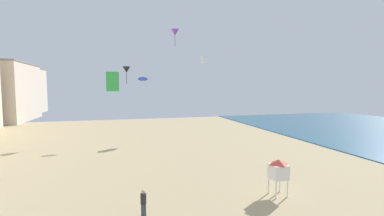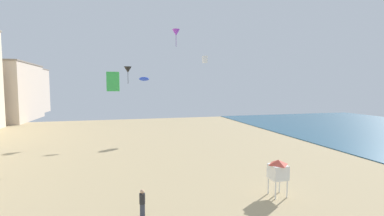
{
  "view_description": "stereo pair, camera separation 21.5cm",
  "coord_description": "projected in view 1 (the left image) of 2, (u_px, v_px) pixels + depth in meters",
  "views": [
    {
      "loc": [
        -1.84,
        -3.49,
        7.51
      ],
      "look_at": [
        3.97,
        17.56,
        5.81
      ],
      "focal_mm": 24.19,
      "sensor_mm": 36.0,
      "label": 1
    },
    {
      "loc": [
        -1.63,
        -3.55,
        7.51
      ],
      "look_at": [
        3.97,
        17.56,
        5.81
      ],
      "focal_mm": 24.19,
      "sensor_mm": 36.0,
      "label": 2
    }
  ],
  "objects": [
    {
      "name": "kite_flyer",
      "position": [
        143.0,
        202.0,
        14.98
      ],
      "size": [
        0.34,
        0.34,
        1.64
      ],
      "rotation": [
        0.0,
        0.0,
        1.18
      ],
      "color": "#383D4C",
      "rests_on": "ground"
    },
    {
      "name": "kite_black_delta",
      "position": [
        126.0,
        70.0,
        40.73
      ],
      "size": [
        1.19,
        1.19,
        2.71
      ],
      "color": "black"
    },
    {
      "name": "kite_green_box",
      "position": [
        113.0,
        82.0,
        23.07
      ],
      "size": [
        1.09,
        1.09,
        1.71
      ],
      "color": "green"
    },
    {
      "name": "kite_purple_delta",
      "position": [
        175.0,
        33.0,
        35.55
      ],
      "size": [
        1.04,
        1.04,
        2.37
      ],
      "color": "purple"
    },
    {
      "name": "lifeguard_stand",
      "position": [
        278.0,
        170.0,
        17.98
      ],
      "size": [
        1.1,
        1.1,
        2.55
      ],
      "rotation": [
        0.0,
        0.0,
        0.05
      ],
      "color": "white",
      "rests_on": "ground"
    },
    {
      "name": "boardwalk_hotel_distant",
      "position": [
        18.0,
        91.0,
        75.39
      ],
      "size": [
        11.69,
        14.7,
        13.4
      ],
      "color": "#C6B29E",
      "rests_on": "ground"
    },
    {
      "name": "kite_white_box",
      "position": [
        203.0,
        59.0,
        44.19
      ],
      "size": [
        0.74,
        0.74,
        1.17
      ],
      "color": "white"
    },
    {
      "name": "kite_blue_parafoil",
      "position": [
        143.0,
        79.0,
        38.08
      ],
      "size": [
        1.48,
        0.41,
        0.58
      ],
      "color": "blue"
    }
  ]
}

